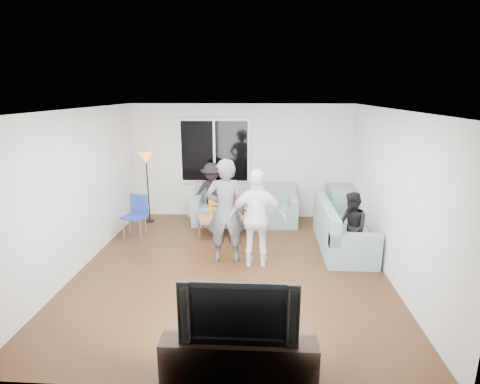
# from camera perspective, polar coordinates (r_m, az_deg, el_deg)

# --- Properties ---
(floor) EXTENTS (5.00, 5.50, 0.04)m
(floor) POSITION_cam_1_polar(r_m,az_deg,el_deg) (6.56, -1.20, -11.27)
(floor) COLOR #56351C
(floor) RESTS_ON ground
(ceiling) EXTENTS (5.00, 5.50, 0.04)m
(ceiling) POSITION_cam_1_polar(r_m,az_deg,el_deg) (5.90, -1.34, 12.42)
(ceiling) COLOR white
(ceiling) RESTS_ON ground
(wall_back) EXTENTS (5.00, 0.04, 2.60)m
(wall_back) POSITION_cam_1_polar(r_m,az_deg,el_deg) (8.80, 0.17, 4.57)
(wall_back) COLOR silver
(wall_back) RESTS_ON ground
(wall_front) EXTENTS (5.00, 0.04, 2.60)m
(wall_front) POSITION_cam_1_polar(r_m,az_deg,el_deg) (3.51, -4.92, -11.76)
(wall_front) COLOR silver
(wall_front) RESTS_ON ground
(wall_left) EXTENTS (0.04, 5.50, 2.60)m
(wall_left) POSITION_cam_1_polar(r_m,az_deg,el_deg) (6.78, -23.02, 0.26)
(wall_left) COLOR silver
(wall_left) RESTS_ON ground
(wall_right) EXTENTS (0.04, 5.50, 2.60)m
(wall_right) POSITION_cam_1_polar(r_m,az_deg,el_deg) (6.41, 21.79, -0.40)
(wall_right) COLOR silver
(wall_right) RESTS_ON ground
(window_frame) EXTENTS (1.62, 0.06, 1.47)m
(window_frame) POSITION_cam_1_polar(r_m,az_deg,el_deg) (8.73, -3.82, 6.12)
(window_frame) COLOR white
(window_frame) RESTS_ON wall_back
(window_glass) EXTENTS (1.50, 0.02, 1.35)m
(window_glass) POSITION_cam_1_polar(r_m,az_deg,el_deg) (8.69, -3.85, 6.08)
(window_glass) COLOR black
(window_glass) RESTS_ON window_frame
(window_mullion) EXTENTS (0.05, 0.03, 1.35)m
(window_mullion) POSITION_cam_1_polar(r_m,az_deg,el_deg) (8.68, -3.86, 6.07)
(window_mullion) COLOR white
(window_mullion) RESTS_ON window_frame
(radiator) EXTENTS (1.30, 0.12, 0.62)m
(radiator) POSITION_cam_1_polar(r_m,az_deg,el_deg) (8.96, -3.71, -1.77)
(radiator) COLOR silver
(radiator) RESTS_ON floor
(potted_plant) EXTENTS (0.20, 0.17, 0.34)m
(potted_plant) POSITION_cam_1_polar(r_m,az_deg,el_deg) (8.78, -1.94, 1.14)
(potted_plant) COLOR #255C25
(potted_plant) RESTS_ON radiator
(vase) EXTENTS (0.18, 0.18, 0.17)m
(vase) POSITION_cam_1_polar(r_m,az_deg,el_deg) (8.87, -5.66, 0.65)
(vase) COLOR white
(vase) RESTS_ON radiator
(sofa_back_section) EXTENTS (2.30, 0.85, 0.85)m
(sofa_back_section) POSITION_cam_1_polar(r_m,az_deg,el_deg) (8.51, 0.75, -1.84)
(sofa_back_section) COLOR gray
(sofa_back_section) RESTS_ON floor
(sofa_right_section) EXTENTS (2.00, 0.85, 0.85)m
(sofa_right_section) POSITION_cam_1_polar(r_m,az_deg,el_deg) (7.41, 15.21, -4.95)
(sofa_right_section) COLOR gray
(sofa_right_section) RESTS_ON floor
(sofa_corner) EXTENTS (0.85, 0.85, 0.85)m
(sofa_corner) POSITION_cam_1_polar(r_m,az_deg,el_deg) (8.71, 15.70, -2.02)
(sofa_corner) COLOR gray
(sofa_corner) RESTS_ON floor
(cushion_yellow) EXTENTS (0.38, 0.32, 0.14)m
(cushion_yellow) POSITION_cam_1_polar(r_m,az_deg,el_deg) (8.51, -3.31, -1.26)
(cushion_yellow) COLOR gold
(cushion_yellow) RESTS_ON sofa_back_section
(cushion_red) EXTENTS (0.45, 0.42, 0.13)m
(cushion_red) POSITION_cam_1_polar(r_m,az_deg,el_deg) (8.55, -0.42, -1.16)
(cushion_red) COLOR maroon
(cushion_red) RESTS_ON sofa_back_section
(coffee_table) EXTENTS (1.23, 0.91, 0.40)m
(coffee_table) POSITION_cam_1_polar(r_m,az_deg,el_deg) (7.89, -2.24, -4.94)
(coffee_table) COLOR #AD7B53
(coffee_table) RESTS_ON floor
(pitcher) EXTENTS (0.17, 0.17, 0.17)m
(pitcher) POSITION_cam_1_polar(r_m,az_deg,el_deg) (7.74, -2.04, -3.10)
(pitcher) COLOR maroon
(pitcher) RESTS_ON coffee_table
(side_chair) EXTENTS (0.50, 0.50, 0.86)m
(side_chair) POSITION_cam_1_polar(r_m,az_deg,el_deg) (7.91, -15.51, -3.67)
(side_chair) COLOR #24389E
(side_chair) RESTS_ON floor
(floor_lamp) EXTENTS (0.32, 0.32, 1.56)m
(floor_lamp) POSITION_cam_1_polar(r_m,az_deg,el_deg) (8.74, -13.58, 0.59)
(floor_lamp) COLOR orange
(floor_lamp) RESTS_ON floor
(player_left) EXTENTS (0.69, 0.48, 1.81)m
(player_left) POSITION_cam_1_polar(r_m,az_deg,el_deg) (6.47, -2.17, -2.86)
(player_left) COLOR #525257
(player_left) RESTS_ON floor
(player_right) EXTENTS (0.99, 0.45, 1.65)m
(player_right) POSITION_cam_1_polar(r_m,az_deg,el_deg) (6.33, 2.63, -3.99)
(player_right) COLOR white
(player_right) RESTS_ON floor
(spectator_right) EXTENTS (0.56, 0.67, 1.22)m
(spectator_right) POSITION_cam_1_polar(r_m,az_deg,el_deg) (6.83, 16.26, -5.09)
(spectator_right) COLOR black
(spectator_right) RESTS_ON floor
(spectator_back) EXTENTS (0.90, 0.55, 1.35)m
(spectator_back) POSITION_cam_1_polar(r_m,az_deg,el_deg) (8.53, -4.18, -0.10)
(spectator_back) COLOR black
(spectator_back) RESTS_ON floor
(tv_console) EXTENTS (1.60, 0.40, 0.44)m
(tv_console) POSITION_cam_1_polar(r_m,az_deg,el_deg) (4.29, -0.15, -23.24)
(tv_console) COLOR #302218
(tv_console) RESTS_ON floor
(television) EXTENTS (1.18, 0.15, 0.68)m
(television) POSITION_cam_1_polar(r_m,az_deg,el_deg) (3.97, -0.15, -16.87)
(television) COLOR black
(television) RESTS_ON tv_console
(bottle_c) EXTENTS (0.07, 0.07, 0.19)m
(bottle_c) POSITION_cam_1_polar(r_m,az_deg,el_deg) (7.91, -1.80, -2.62)
(bottle_c) COLOR black
(bottle_c) RESTS_ON coffee_table
(bottle_b) EXTENTS (0.08, 0.08, 0.22)m
(bottle_b) POSITION_cam_1_polar(r_m,az_deg,el_deg) (7.73, -2.92, -2.95)
(bottle_b) COLOR green
(bottle_b) RESTS_ON coffee_table
(bottle_d) EXTENTS (0.07, 0.07, 0.24)m
(bottle_d) POSITION_cam_1_polar(r_m,az_deg,el_deg) (7.66, -0.87, -2.99)
(bottle_d) COLOR #CF4312
(bottle_d) RESTS_ON coffee_table
(bottle_a) EXTENTS (0.07, 0.07, 0.23)m
(bottle_a) POSITION_cam_1_polar(r_m,az_deg,el_deg) (7.87, -4.38, -2.60)
(bottle_a) COLOR orange
(bottle_a) RESTS_ON coffee_table
(bottle_e) EXTENTS (0.07, 0.07, 0.21)m
(bottle_e) POSITION_cam_1_polar(r_m,az_deg,el_deg) (7.84, 0.35, -2.70)
(bottle_e) COLOR black
(bottle_e) RESTS_ON coffee_table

